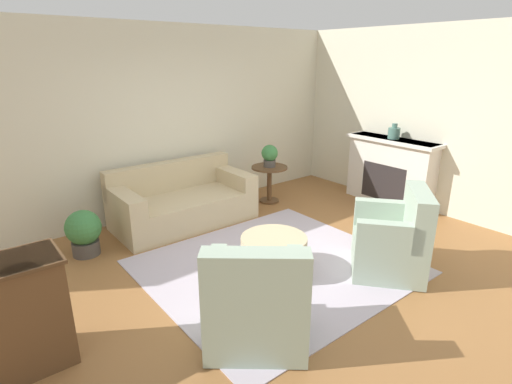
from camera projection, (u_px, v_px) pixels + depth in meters
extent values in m
plane|color=#996638|center=(275.00, 267.00, 4.66)|extent=(16.00, 16.00, 0.00)
cube|color=beige|center=(169.00, 121.00, 6.06)|extent=(8.87, 0.12, 2.80)
cube|color=beige|center=(434.00, 121.00, 6.08)|extent=(0.12, 10.23, 2.80)
cube|color=#BCB2C1|center=(275.00, 267.00, 4.65)|extent=(2.80, 2.57, 0.01)
cube|color=#C6B289|center=(185.00, 210.00, 5.83)|extent=(1.98, 0.99, 0.43)
cube|color=#C6B289|center=(170.00, 176.00, 5.99)|extent=(1.98, 0.20, 0.43)
cube|color=#C6B289|center=(125.00, 201.00, 5.20)|extent=(0.24, 0.95, 0.24)
cube|color=#C6B289|center=(233.00, 178.00, 6.22)|extent=(0.24, 0.95, 0.24)
cube|color=brown|center=(202.00, 231.00, 5.55)|extent=(1.78, 0.05, 0.06)
cube|color=#9EB29E|center=(256.00, 318.00, 3.41)|extent=(1.11, 1.10, 0.40)
cube|color=#9EB29E|center=(256.00, 286.00, 2.99)|extent=(0.76, 0.68, 0.57)
cube|color=#9EB29E|center=(297.00, 280.00, 3.31)|extent=(0.56, 0.64, 0.31)
cube|color=#9EB29E|center=(215.00, 279.00, 3.32)|extent=(0.56, 0.64, 0.31)
cube|color=brown|center=(257.00, 310.00, 3.79)|extent=(0.60, 0.51, 0.06)
cube|color=#9EB29E|center=(387.00, 253.00, 4.53)|extent=(1.11, 1.10, 0.40)
cube|color=#9EB29E|center=(418.00, 216.00, 4.32)|extent=(0.76, 0.68, 0.57)
cube|color=#9EB29E|center=(385.00, 213.00, 4.73)|extent=(0.56, 0.64, 0.31)
cube|color=#9EB29E|center=(392.00, 237.00, 4.10)|extent=(0.56, 0.64, 0.31)
cube|color=brown|center=(354.00, 264.00, 4.65)|extent=(0.60, 0.51, 0.06)
cylinder|color=#C6B289|center=(274.00, 249.00, 4.48)|extent=(0.75, 0.75, 0.29)
cylinder|color=brown|center=(271.00, 280.00, 4.25)|extent=(0.05, 0.05, 0.12)
cylinder|color=brown|center=(301.00, 267.00, 4.52)|extent=(0.05, 0.05, 0.12)
cylinder|color=brown|center=(246.00, 264.00, 4.59)|extent=(0.05, 0.05, 0.12)
cylinder|color=brown|center=(275.00, 253.00, 4.85)|extent=(0.05, 0.05, 0.12)
cylinder|color=brown|center=(269.00, 167.00, 6.59)|extent=(0.60, 0.60, 0.03)
cylinder|color=brown|center=(269.00, 185.00, 6.69)|extent=(0.08, 0.08, 0.58)
cylinder|color=brown|center=(269.00, 201.00, 6.78)|extent=(0.33, 0.33, 0.03)
cube|color=silver|center=(390.00, 171.00, 6.57)|extent=(0.36, 1.45, 1.09)
cube|color=#282323|center=(383.00, 183.00, 6.53)|extent=(0.02, 0.80, 0.60)
cube|color=silver|center=(393.00, 140.00, 6.40)|extent=(0.44, 1.55, 0.05)
cylinder|color=#477066|center=(394.00, 133.00, 6.36)|extent=(0.19, 0.19, 0.18)
cylinder|color=#477066|center=(395.00, 126.00, 6.32)|extent=(0.08, 0.08, 0.07)
cylinder|color=#4C4742|center=(270.00, 163.00, 6.57)|extent=(0.20, 0.20, 0.11)
sphere|color=#3D7F42|center=(270.00, 153.00, 6.51)|extent=(0.27, 0.27, 0.27)
cylinder|color=#4C4742|center=(86.00, 248.00, 4.93)|extent=(0.33, 0.33, 0.18)
sphere|color=#3D7F42|center=(83.00, 227.00, 4.85)|extent=(0.43, 0.43, 0.43)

